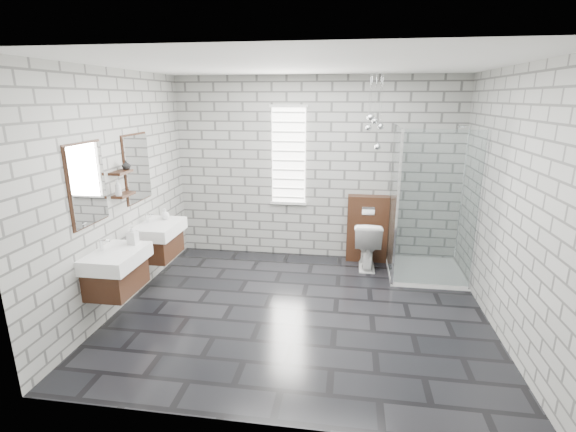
% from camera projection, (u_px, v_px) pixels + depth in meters
% --- Properties ---
extents(floor, '(4.20, 3.60, 0.02)m').
position_uv_depth(floor, '(300.00, 311.00, 4.86)').
color(floor, black).
rests_on(floor, ground).
extents(ceiling, '(4.20, 3.60, 0.02)m').
position_uv_depth(ceiling, '(302.00, 63.00, 4.12)').
color(ceiling, white).
rests_on(ceiling, wall_back).
extents(wall_back, '(4.20, 0.02, 2.70)m').
position_uv_depth(wall_back, '(315.00, 170.00, 6.21)').
color(wall_back, '#A7A7A2').
rests_on(wall_back, floor).
extents(wall_front, '(4.20, 0.02, 2.70)m').
position_uv_depth(wall_front, '(270.00, 259.00, 2.77)').
color(wall_front, '#A7A7A2').
rests_on(wall_front, floor).
extents(wall_left, '(0.02, 3.60, 2.70)m').
position_uv_depth(wall_left, '(119.00, 191.00, 4.79)').
color(wall_left, '#A7A7A2').
rests_on(wall_left, floor).
extents(wall_right, '(0.02, 3.60, 2.70)m').
position_uv_depth(wall_right, '(509.00, 204.00, 4.19)').
color(wall_right, '#A7A7A2').
rests_on(wall_right, floor).
extents(vanity_left, '(0.47, 0.70, 1.57)m').
position_uv_depth(vanity_left, '(113.00, 259.00, 4.35)').
color(vanity_left, '#3E2113').
rests_on(vanity_left, wall_left).
extents(vanity_right, '(0.47, 0.70, 1.57)m').
position_uv_depth(vanity_right, '(156.00, 230.00, 5.32)').
color(vanity_right, '#3E2113').
rests_on(vanity_right, wall_left).
extents(shelf_lower, '(0.14, 0.30, 0.03)m').
position_uv_depth(shelf_lower, '(124.00, 195.00, 4.74)').
color(shelf_lower, '#3E2113').
rests_on(shelf_lower, wall_left).
extents(shelf_upper, '(0.14, 0.30, 0.03)m').
position_uv_depth(shelf_upper, '(121.00, 172.00, 4.67)').
color(shelf_upper, '#3E2113').
rests_on(shelf_upper, wall_left).
extents(window, '(0.56, 0.05, 1.48)m').
position_uv_depth(window, '(289.00, 156.00, 6.19)').
color(window, white).
rests_on(window, wall_back).
extents(cistern_panel, '(0.60, 0.20, 1.00)m').
position_uv_depth(cistern_panel, '(367.00, 229.00, 6.23)').
color(cistern_panel, '#3E2113').
rests_on(cistern_panel, floor).
extents(flush_plate, '(0.18, 0.01, 0.12)m').
position_uv_depth(flush_plate, '(368.00, 211.00, 6.05)').
color(flush_plate, silver).
rests_on(flush_plate, cistern_panel).
extents(shower_enclosure, '(1.00, 1.00, 2.03)m').
position_uv_depth(shower_enclosure, '(421.00, 242.00, 5.64)').
color(shower_enclosure, white).
rests_on(shower_enclosure, floor).
extents(pendant_cluster, '(0.25, 0.22, 0.99)m').
position_uv_depth(pendant_cluster, '(374.00, 127.00, 5.51)').
color(pendant_cluster, silver).
rests_on(pendant_cluster, ceiling).
extents(toilet, '(0.39, 0.69, 0.70)m').
position_uv_depth(toilet, '(367.00, 244.00, 6.03)').
color(toilet, white).
rests_on(toilet, floor).
extents(soap_bottle_a, '(0.10, 0.10, 0.21)m').
position_uv_depth(soap_bottle_a, '(132.00, 235.00, 4.51)').
color(soap_bottle_a, '#B2B2B2').
rests_on(soap_bottle_a, vanity_left).
extents(soap_bottle_b, '(0.13, 0.13, 0.15)m').
position_uv_depth(soap_bottle_b, '(165.00, 214.00, 5.44)').
color(soap_bottle_b, '#B2B2B2').
rests_on(soap_bottle_b, vanity_right).
extents(soap_bottle_c, '(0.07, 0.07, 0.18)m').
position_uv_depth(soap_bottle_c, '(118.00, 188.00, 4.60)').
color(soap_bottle_c, '#B2B2B2').
rests_on(soap_bottle_c, shelf_lower).
extents(vase, '(0.13, 0.13, 0.10)m').
position_uv_depth(vase, '(126.00, 165.00, 4.75)').
color(vase, '#B2B2B2').
rests_on(vase, shelf_upper).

